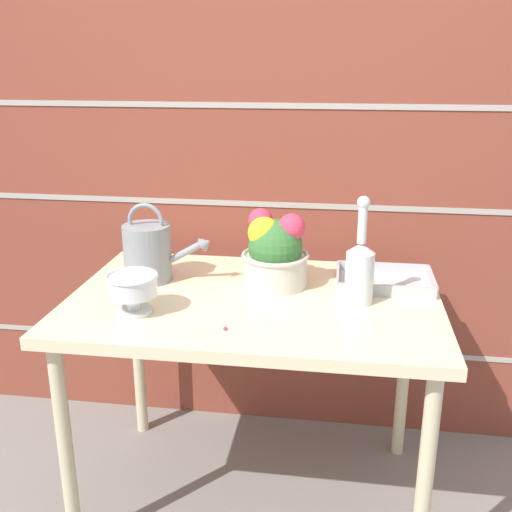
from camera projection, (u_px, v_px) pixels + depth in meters
name	position (u px, v px, depth m)	size (l,w,h in m)	color
ground_plane	(254.00, 494.00, 2.08)	(12.00, 12.00, 0.00)	gray
brick_wall	(275.00, 155.00, 2.22)	(3.60, 0.08, 2.20)	brown
patio_table	(254.00, 319.00, 1.87)	(1.14, 0.75, 0.74)	beige
watering_can	(149.00, 251.00, 1.96)	(0.30, 0.16, 0.26)	gray
crystal_pedestal_bowl	(132.00, 288.00, 1.70)	(0.15, 0.15, 0.12)	silver
flower_planter	(275.00, 252.00, 1.91)	(0.22, 0.22, 0.25)	beige
glass_decanter	(360.00, 268.00, 1.77)	(0.09, 0.09, 0.33)	silver
wire_tray	(384.00, 282.00, 1.94)	(0.31, 0.22, 0.04)	#B7B7BC
fallen_petal	(225.00, 329.00, 1.62)	(0.01, 0.01, 0.01)	#E03856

